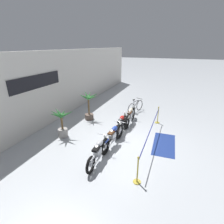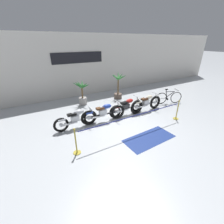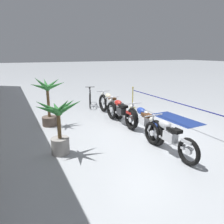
{
  "view_description": "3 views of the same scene",
  "coord_description": "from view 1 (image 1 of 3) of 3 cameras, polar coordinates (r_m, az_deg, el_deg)",
  "views": [
    {
      "loc": [
        -7.39,
        -1.95,
        4.47
      ],
      "look_at": [
        1.12,
        1.32,
        0.96
      ],
      "focal_mm": 28.0,
      "sensor_mm": 36.0,
      "label": 1
    },
    {
      "loc": [
        -3.62,
        -5.4,
        3.72
      ],
      "look_at": [
        -0.21,
        0.55,
        0.43
      ],
      "focal_mm": 24.0,
      "sensor_mm": 36.0,
      "label": 2
    },
    {
      "loc": [
        -6.24,
        4.4,
        2.62
      ],
      "look_at": [
        1.1,
        0.87,
        0.41
      ],
      "focal_mm": 35.0,
      "sensor_mm": 36.0,
      "label": 3
    }
  ],
  "objects": [
    {
      "name": "ground_plane",
      "position": [
        8.86,
        5.46,
        -9.38
      ],
      "size": [
        120.0,
        120.0,
        0.0
      ],
      "primitive_type": "plane",
      "color": "#B2B7BC"
    },
    {
      "name": "motorcycle_cream_3",
      "position": [
        10.52,
        5.93,
        -1.37
      ],
      "size": [
        2.22,
        0.62,
        0.97
      ],
      "color": "black",
      "rests_on": "ground"
    },
    {
      "name": "floor_banner",
      "position": [
        8.91,
        16.62,
        -10.02
      ],
      "size": [
        2.24,
        1.1,
        0.01
      ],
      "primitive_type": "cube",
      "rotation": [
        0.0,
        0.0,
        0.04
      ],
      "color": "navy",
      "rests_on": "ground"
    },
    {
      "name": "stanchion_far_left",
      "position": [
        7.45,
        11.18,
        -10.17
      ],
      "size": [
        5.36,
        0.28,
        1.05
      ],
      "color": "gold",
      "rests_on": "ground"
    },
    {
      "name": "bicycle",
      "position": [
        12.44,
        7.66,
        1.75
      ],
      "size": [
        1.66,
        0.73,
        0.98
      ],
      "color": "black",
      "rests_on": "ground"
    },
    {
      "name": "motorcycle_red_2",
      "position": [
        9.47,
        2.95,
        -4.07
      ],
      "size": [
        2.16,
        0.62,
        0.93
      ],
      "color": "black",
      "rests_on": "ground"
    },
    {
      "name": "back_wall",
      "position": [
        10.5,
        -22.25,
        6.45
      ],
      "size": [
        28.0,
        0.29,
        4.2
      ],
      "color": "silver",
      "rests_on": "ground"
    },
    {
      "name": "potted_palm_right_of_row",
      "position": [
        11.06,
        -7.58,
        1.8
      ],
      "size": [
        0.87,
        1.25,
        1.86
      ],
      "color": "brown",
      "rests_on": "ground"
    },
    {
      "name": "potted_palm_left_of_row",
      "position": [
        9.21,
        -16.05,
        -3.49
      ],
      "size": [
        0.98,
        1.21,
        1.62
      ],
      "color": "gray",
      "rests_on": "ground"
    },
    {
      "name": "motorcycle_silver_0",
      "position": [
        7.21,
        -4.5,
        -12.84
      ],
      "size": [
        2.09,
        0.62,
        0.92
      ],
      "color": "black",
      "rests_on": "ground"
    },
    {
      "name": "stanchion_mid_left",
      "position": [
        10.97,
        14.71,
        -1.71
      ],
      "size": [
        0.28,
        0.28,
        1.05
      ],
      "color": "gold",
      "rests_on": "ground"
    },
    {
      "name": "motorcycle_blue_1",
      "position": [
        8.23,
        0.32,
        -8.03
      ],
      "size": [
        2.33,
        0.62,
        0.96
      ],
      "color": "black",
      "rests_on": "ground"
    }
  ]
}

